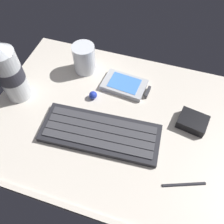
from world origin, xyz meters
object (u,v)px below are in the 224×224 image
Objects in this scene: keyboard at (100,133)px; water_bottle at (9,70)px; trackball_mouse at (93,95)px; charger_block at (193,122)px; stylus_pen at (184,184)px; juice_cup at (84,59)px; handheld_device at (127,85)px.

water_bottle is (-25.46, 5.57, 8.20)cm from keyboard.
trackball_mouse is (19.79, 4.75, -7.91)cm from water_bottle.
charger_block is at bearing 24.93° from keyboard.
water_bottle is 47.38cm from charger_block.
keyboard reaches higher than stylus_pen.
trackball_mouse is at bearing 178.88° from charger_block.
trackball_mouse reaches higher than keyboard.
juice_cup is 0.89× the size of stylus_pen.
handheld_device is 1.56× the size of juice_cup.
water_bottle is 21.83cm from trackball_mouse.
charger_block is 16.08cm from stylus_pen.
charger_block reaches higher than handheld_device.
handheld_device is at bearing 159.84° from charger_block.
handheld_device is at bearing 83.27° from keyboard.
keyboard is 1.43× the size of water_bottle.
keyboard is 16.92cm from handheld_device.
juice_cup is (-13.64, 3.05, 3.18)cm from handheld_device.
trackball_mouse is (-5.68, 10.32, 0.29)cm from keyboard.
handheld_device is at bearing -12.61° from juice_cup.
trackball_mouse is 0.23× the size of stylus_pen.
juice_cup is 0.41× the size of water_bottle.
juice_cup reaches higher than stylus_pen.
keyboard is 3.49× the size of juice_cup.
trackball_mouse is at bearing 118.81° from keyboard.
keyboard is 3.12× the size of stylus_pen.
trackball_mouse is 31.74cm from stylus_pen.
handheld_device is 20.35cm from charger_block.
juice_cup is at bearing 120.88° from stylus_pen.
stylus_pen is (33.04, -26.12, -3.56)cm from juice_cup.
juice_cup is 20.51cm from water_bottle.
water_bottle reaches higher than juice_cup.
charger_block is 0.74× the size of stylus_pen.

